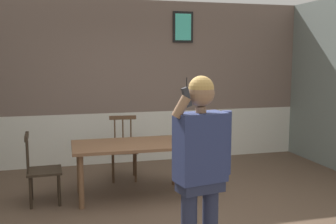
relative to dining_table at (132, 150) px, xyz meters
The scene contains 6 objects.
ground_plane 1.25m from the dining_table, 72.77° to the right, with size 7.14×7.14×0.00m, color brown.
room_back_partition 2.01m from the dining_table, 80.11° to the left, with size 6.49×0.17×2.87m.
dining_table is the anchor object (origin of this frame).
chair_near_window 0.83m from the dining_table, 89.13° to the left, with size 0.46×0.46×0.97m.
chair_by_doorway 1.19m from the dining_table, behind, with size 0.45×0.45×0.92m.
person_figure 2.17m from the dining_table, 83.56° to the right, with size 0.57×0.31×1.74m.
Camera 1 is at (-1.21, -4.26, 1.89)m, focal length 43.05 mm.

